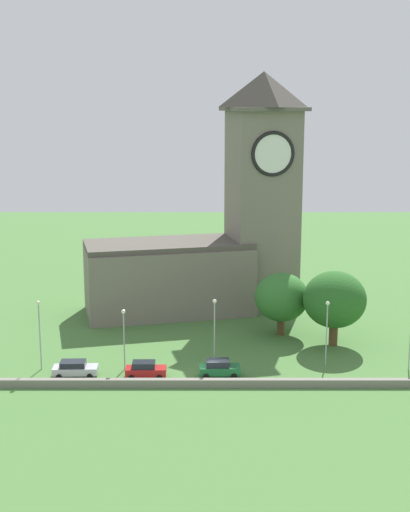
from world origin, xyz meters
TOP-DOWN VIEW (x-y plane):
  - ground_plane at (0.00, 15.00)m, footprint 200.00×200.00m
  - church at (1.60, 25.24)m, footprint 30.64×16.45m
  - quay_barrier at (0.00, -2.84)m, footprint 55.96×0.70m
  - car_silver at (-13.81, 0.10)m, footprint 4.73×2.37m
  - car_red at (-6.36, -0.32)m, footprint 4.26×2.09m
  - car_green at (1.36, 0.01)m, footprint 4.30×2.31m
  - streetlamp_west_end at (-17.78, 2.03)m, footprint 0.44×0.44m
  - streetlamp_west_mid at (-8.78, 1.98)m, footprint 0.44×0.44m
  - streetlamp_central at (0.90, 2.72)m, footprint 0.44×0.44m
  - streetlamp_east_mid at (13.05, 3.07)m, footprint 0.44×0.44m
  - tree_riverside_west at (9.28, 13.90)m, footprint 6.61×6.61m
  - tree_churchyard at (15.07, 10.00)m, footprint 7.41×7.41m

SIDE VIEW (x-z plane):
  - ground_plane at x=0.00m, z-range 0.00..0.00m
  - quay_barrier at x=0.00m, z-range 0.00..0.83m
  - car_silver at x=-13.81m, z-range 0.01..1.67m
  - car_red at x=-6.36m, z-range 0.01..1.75m
  - car_green at x=1.36m, z-range 0.01..1.82m
  - streetlamp_west_mid at x=-8.78m, z-range 1.15..7.87m
  - tree_riverside_west at x=9.28m, z-range 0.89..8.66m
  - streetlamp_east_mid at x=13.05m, z-range 1.20..8.52m
  - streetlamp_central at x=0.90m, z-range 1.22..8.86m
  - streetlamp_west_end at x=-17.78m, z-range 1.22..8.90m
  - tree_churchyard at x=15.07m, z-range 1.10..10.03m
  - church at x=1.60m, z-range -5.19..27.03m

